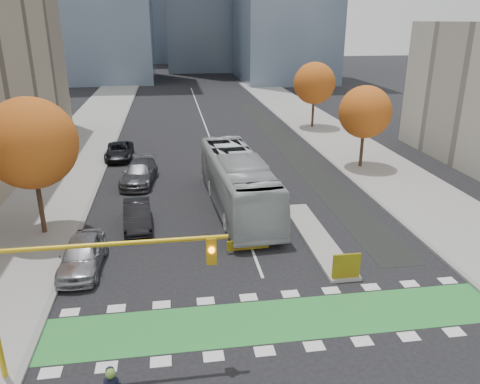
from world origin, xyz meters
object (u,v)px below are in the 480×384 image
object	(u,v)px
tree_west	(31,143)
tree_east_far	(314,83)
traffic_signal_west	(66,276)
bus	(238,182)
parked_car_a	(82,255)
tree_east_near	(365,112)
parked_car_b	(137,215)
parked_car_c	(139,173)
hazard_board	(346,266)
parked_car_d	(119,151)

from	to	relation	value
tree_west	tree_east_far	bearing A→B (deg)	46.70
traffic_signal_west	tree_west	bearing A→B (deg)	108.02
bus	parked_car_a	bearing A→B (deg)	-145.09
tree_east_near	parked_car_a	xyz separation A→B (m)	(-21.00, -14.73, -4.02)
parked_car_b	traffic_signal_west	bearing A→B (deg)	-100.35
bus	parked_car_c	bearing A→B (deg)	134.75
tree_west	parked_car_b	xyz separation A→B (m)	(5.50, 0.27, -4.85)
hazard_board	tree_west	size ratio (longest dim) A/B	0.17
parked_car_c	parked_car_a	bearing A→B (deg)	-92.10
tree_east_far	tree_west	bearing A→B (deg)	-133.30
parked_car_c	bus	bearing A→B (deg)	-34.78
bus	parked_car_c	xyz separation A→B (m)	(-6.92, 6.22, -1.06)
traffic_signal_west	parked_car_a	world-z (taller)	traffic_signal_west
parked_car_a	parked_car_d	xyz separation A→B (m)	(0.00, 20.73, -0.11)
hazard_board	parked_car_a	distance (m)	13.36
bus	parked_car_b	bearing A→B (deg)	-165.12
tree_east_far	traffic_signal_west	xyz separation A→B (m)	(-20.43, -38.51, -1.21)
bus	parked_car_a	world-z (taller)	bus
parked_car_a	parked_car_b	xyz separation A→B (m)	(2.50, 5.00, -0.07)
tree_east_near	parked_car_d	distance (m)	22.23
traffic_signal_west	parked_car_a	bearing A→B (deg)	97.84
tree_east_near	parked_car_c	world-z (taller)	tree_east_near
tree_west	tree_east_near	bearing A→B (deg)	22.62
tree_west	tree_east_near	size ratio (longest dim) A/B	1.16
traffic_signal_west	bus	distance (m)	17.11
tree_west	tree_east_near	world-z (taller)	tree_west
hazard_board	traffic_signal_west	world-z (taller)	traffic_signal_west
bus	tree_east_far	bearing A→B (deg)	58.93
tree_east_far	parked_car_c	size ratio (longest dim) A/B	1.33
parked_car_d	bus	bearing A→B (deg)	-57.06
tree_east_near	parked_car_b	bearing A→B (deg)	-152.25
parked_car_a	parked_car_c	world-z (taller)	parked_car_a
traffic_signal_west	bus	bearing A→B (deg)	61.75
tree_east_far	parked_car_b	distance (m)	32.30
tree_east_far	parked_car_a	bearing A→B (deg)	-124.98
hazard_board	tree_east_far	bearing A→B (deg)	75.88
tree_east_far	hazard_board	bearing A→B (deg)	-104.12
tree_east_near	traffic_signal_west	world-z (taller)	tree_east_near
parked_car_c	parked_car_d	xyz separation A→B (m)	(-2.18, 7.34, -0.11)
tree_east_near	parked_car_b	distance (m)	21.30
hazard_board	parked_car_a	world-z (taller)	parked_car_a
traffic_signal_west	parked_car_b	bearing A→B (deg)	83.62
parked_car_b	tree_east_far	bearing A→B (deg)	49.60
hazard_board	bus	xyz separation A→B (m)	(-3.90, 10.24, 1.09)
hazard_board	tree_east_far	xyz separation A→B (m)	(8.50, 33.80, 4.44)
tree_east_far	traffic_signal_west	world-z (taller)	tree_east_far
tree_east_near	traffic_signal_west	size ratio (longest dim) A/B	0.83
traffic_signal_west	bus	size ratio (longest dim) A/B	0.63
tree_west	tree_east_far	distance (m)	35.73
parked_car_a	tree_east_near	bearing A→B (deg)	36.96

